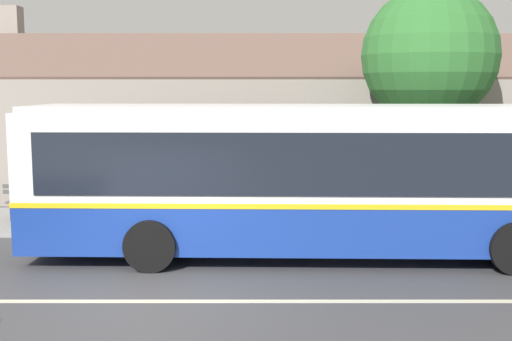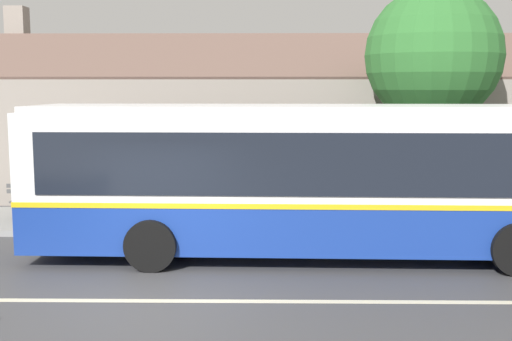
{
  "view_description": "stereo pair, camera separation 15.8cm",
  "coord_description": "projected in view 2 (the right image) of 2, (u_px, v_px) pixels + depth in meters",
  "views": [
    {
      "loc": [
        1.84,
        -10.14,
        3.48
      ],
      "look_at": [
        1.8,
        3.83,
        1.67
      ],
      "focal_mm": 45.0,
      "sensor_mm": 36.0,
      "label": 1
    },
    {
      "loc": [
        1.99,
        -10.14,
        3.48
      ],
      "look_at": [
        1.8,
        3.83,
        1.67
      ],
      "focal_mm": 45.0,
      "sensor_mm": 36.0,
      "label": 2
    }
  ],
  "objects": [
    {
      "name": "bench_by_building",
      "position": [
        43.0,
        203.0,
        16.31
      ],
      "size": [
        1.63,
        0.51,
        0.94
      ],
      "color": "#4C4C4C",
      "rests_on": "sidewalk_far"
    },
    {
      "name": "community_building",
      "position": [
        193.0,
        130.0,
        22.83
      ],
      "size": [
        24.06,
        8.45,
        6.39
      ],
      "color": "gray",
      "rests_on": "ground"
    },
    {
      "name": "sidewalk_far",
      "position": [
        187.0,
        221.0,
        16.47
      ],
      "size": [
        60.0,
        3.0,
        0.15
      ],
      "primitive_type": "cube",
      "color": "gray",
      "rests_on": "ground"
    },
    {
      "name": "ground_plane",
      "position": [
        143.0,
        301.0,
        10.53
      ],
      "size": [
        300.0,
        300.0,
        0.0
      ],
      "primitive_type": "plane",
      "color": "#424244"
    },
    {
      "name": "lane_divider_stripe",
      "position": [
        143.0,
        301.0,
        10.53
      ],
      "size": [
        60.0,
        0.16,
        0.01
      ],
      "primitive_type": "cube",
      "color": "beige",
      "rests_on": "ground"
    },
    {
      "name": "street_tree_primary",
      "position": [
        430.0,
        59.0,
        17.02
      ],
      "size": [
        3.64,
        3.64,
        6.15
      ],
      "color": "#4C3828",
      "rests_on": "ground"
    },
    {
      "name": "transit_bus",
      "position": [
        319.0,
        176.0,
        13.15
      ],
      "size": [
        11.91,
        2.97,
        3.13
      ],
      "color": "navy",
      "rests_on": "ground"
    }
  ]
}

